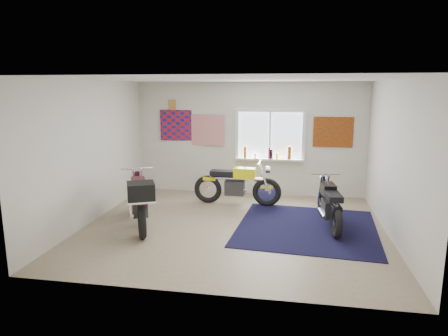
% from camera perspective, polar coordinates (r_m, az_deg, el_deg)
% --- Properties ---
extents(ground, '(5.50, 5.50, 0.00)m').
position_cam_1_polar(ground, '(7.52, 1.36, -8.45)').
color(ground, '#9E896B').
rests_on(ground, ground).
extents(room_shell, '(5.50, 5.50, 5.50)m').
position_cam_1_polar(room_shell, '(7.14, 1.43, 4.04)').
color(room_shell, white).
rests_on(room_shell, ground).
extents(navy_rug, '(2.69, 2.79, 0.01)m').
position_cam_1_polar(navy_rug, '(7.64, 11.71, -8.31)').
color(navy_rug, black).
rests_on(navy_rug, ground).
extents(window_assembly, '(1.66, 0.17, 1.26)m').
position_cam_1_polar(window_assembly, '(9.56, 6.57, 4.19)').
color(window_assembly, white).
rests_on(window_assembly, room_shell).
extents(oil_bottles, '(1.13, 0.09, 0.30)m').
position_cam_1_polar(oil_bottles, '(9.54, 6.78, 2.10)').
color(oil_bottles, '#8D5114').
rests_on(oil_bottles, window_assembly).
extents(flag_display, '(1.60, 0.10, 1.17)m').
position_cam_1_polar(flag_display, '(9.93, -7.45, 8.95)').
color(flag_display, red).
rests_on(flag_display, room_shell).
extents(triumph_poster, '(0.90, 0.03, 0.70)m').
position_cam_1_polar(triumph_poster, '(9.58, 15.32, 4.96)').
color(triumph_poster, '#A54C14').
rests_on(triumph_poster, room_shell).
extents(yellow_triumph, '(1.96, 0.59, 0.99)m').
position_cam_1_polar(yellow_triumph, '(8.84, 1.81, -2.49)').
color(yellow_triumph, black).
rests_on(yellow_triumph, ground).
extents(black_chrome_bike, '(0.55, 1.80, 0.92)m').
position_cam_1_polar(black_chrome_bike, '(7.71, 14.79, -5.18)').
color(black_chrome_bike, black).
rests_on(black_chrome_bike, navy_rug).
extents(maroon_tourer, '(1.11, 1.93, 1.02)m').
position_cam_1_polar(maroon_tourer, '(7.46, -11.95, -4.57)').
color(maroon_tourer, black).
rests_on(maroon_tourer, ground).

